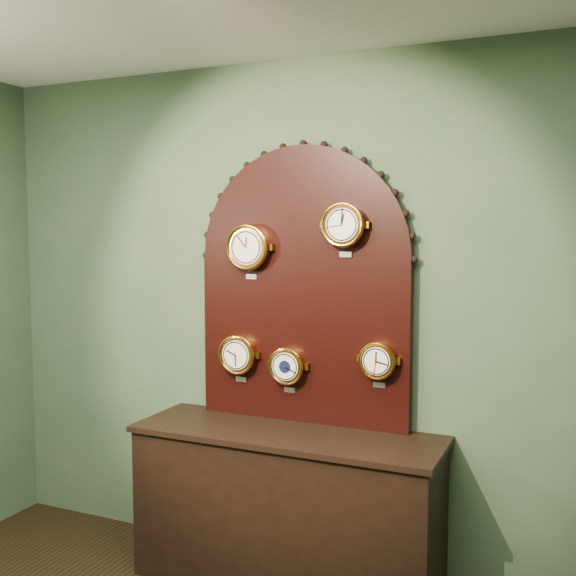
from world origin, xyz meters
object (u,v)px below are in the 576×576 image
at_px(display_board, 303,277).
at_px(roman_clock, 248,247).
at_px(arabic_clock, 344,225).
at_px(hygrometer, 238,354).
at_px(tide_clock, 378,360).
at_px(barometer, 287,366).
at_px(shop_counter, 286,511).

xyz_separation_m(display_board, roman_clock, (-0.30, -0.07, 0.16)).
height_order(display_board, roman_clock, display_board).
relative_size(arabic_clock, hygrometer, 1.03).
xyz_separation_m(hygrometer, tide_clock, (0.81, 0.00, 0.03)).
bearing_deg(barometer, shop_counter, -67.37).
bearing_deg(hygrometer, shop_counter, -22.82).
bearing_deg(shop_counter, display_board, 90.00).
height_order(display_board, hygrometer, display_board).
relative_size(roman_clock, barometer, 1.18).
distance_m(arabic_clock, tide_clock, 0.72).
relative_size(arabic_clock, tide_clock, 1.15).
relative_size(shop_counter, display_board, 1.05).
relative_size(arabic_clock, barometer, 1.10).
height_order(roman_clock, hygrometer, roman_clock).
bearing_deg(hygrometer, tide_clock, 0.05).
xyz_separation_m(shop_counter, roman_clock, (-0.30, 0.15, 1.38)).
bearing_deg(shop_counter, tide_clock, 19.15).
relative_size(hygrometer, tide_clock, 1.11).
bearing_deg(arabic_clock, tide_clock, 0.29).
height_order(arabic_clock, hygrometer, arabic_clock).
bearing_deg(display_board, arabic_clock, -14.74).
bearing_deg(roman_clock, tide_clock, 0.12).
bearing_deg(barometer, hygrometer, -179.95).
relative_size(shop_counter, tide_clock, 6.44).
bearing_deg(arabic_clock, roman_clock, -179.95).
bearing_deg(barometer, arabic_clock, -0.10).
relative_size(display_board, arabic_clock, 5.37).
bearing_deg(arabic_clock, barometer, 179.90).
distance_m(roman_clock, barometer, 0.68).
bearing_deg(hygrometer, arabic_clock, -0.02).
bearing_deg(shop_counter, hygrometer, 157.18).
relative_size(shop_counter, roman_clock, 5.24).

